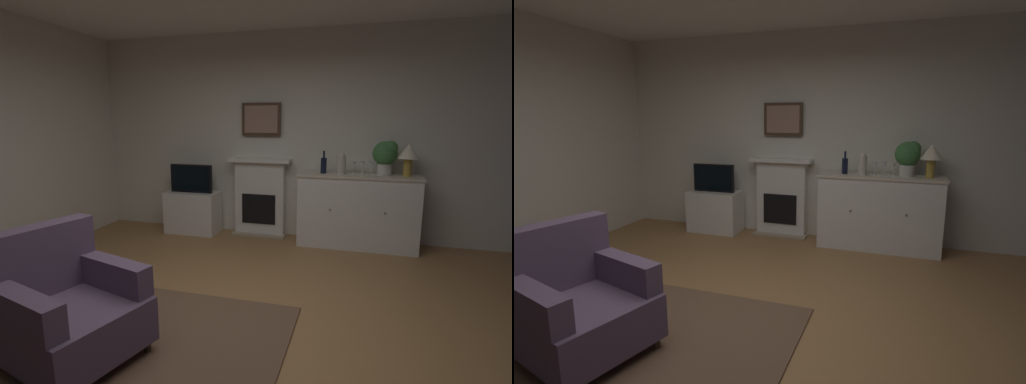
% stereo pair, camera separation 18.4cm
% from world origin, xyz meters
% --- Properties ---
extents(ground_plane, '(5.83, 5.48, 0.10)m').
position_xyz_m(ground_plane, '(0.00, 0.00, -0.05)').
color(ground_plane, '#9E7042').
rests_on(ground_plane, ground).
extents(wall_rear, '(5.83, 0.06, 2.80)m').
position_xyz_m(wall_rear, '(0.00, 2.71, 1.40)').
color(wall_rear, silver).
rests_on(wall_rear, ground_plane).
extents(area_rug, '(2.48, 1.91, 0.02)m').
position_xyz_m(area_rug, '(-0.73, -0.41, 0.01)').
color(area_rug, brown).
rests_on(area_rug, ground_plane).
extents(fireplace_unit, '(0.87, 0.30, 1.10)m').
position_xyz_m(fireplace_unit, '(-0.42, 2.58, 0.55)').
color(fireplace_unit, white).
rests_on(fireplace_unit, ground_plane).
extents(framed_picture, '(0.55, 0.04, 0.45)m').
position_xyz_m(framed_picture, '(-0.42, 2.63, 1.63)').
color(framed_picture, '#473323').
extents(sideboard_cabinet, '(1.52, 0.49, 0.95)m').
position_xyz_m(sideboard_cabinet, '(0.93, 2.41, 0.48)').
color(sideboard_cabinet, white).
rests_on(sideboard_cabinet, ground_plane).
extents(table_lamp, '(0.26, 0.26, 0.40)m').
position_xyz_m(table_lamp, '(1.50, 2.41, 1.23)').
color(table_lamp, '#B79338').
rests_on(table_lamp, sideboard_cabinet).
extents(wine_bottle, '(0.08, 0.08, 0.29)m').
position_xyz_m(wine_bottle, '(0.48, 2.40, 1.06)').
color(wine_bottle, black).
rests_on(wine_bottle, sideboard_cabinet).
extents(wine_glass_left, '(0.07, 0.07, 0.16)m').
position_xyz_m(wine_glass_left, '(0.85, 2.40, 1.07)').
color(wine_glass_left, silver).
rests_on(wine_glass_left, sideboard_cabinet).
extents(wine_glass_center, '(0.07, 0.07, 0.16)m').
position_xyz_m(wine_glass_center, '(0.96, 2.42, 1.07)').
color(wine_glass_center, silver).
rests_on(wine_glass_center, sideboard_cabinet).
extents(wine_glass_right, '(0.07, 0.07, 0.16)m').
position_xyz_m(wine_glass_right, '(1.07, 2.39, 1.07)').
color(wine_glass_right, silver).
rests_on(wine_glass_right, sideboard_cabinet).
extents(vase_decorative, '(0.11, 0.11, 0.28)m').
position_xyz_m(vase_decorative, '(0.71, 2.36, 1.09)').
color(vase_decorative, beige).
rests_on(vase_decorative, sideboard_cabinet).
extents(tv_cabinet, '(0.75, 0.42, 0.60)m').
position_xyz_m(tv_cabinet, '(-1.39, 2.42, 0.30)').
color(tv_cabinet, white).
rests_on(tv_cabinet, ground_plane).
extents(tv_set, '(0.62, 0.07, 0.40)m').
position_xyz_m(tv_set, '(-1.39, 2.40, 0.80)').
color(tv_set, black).
rests_on(tv_set, tv_cabinet).
extents(potted_plant_fern, '(0.30, 0.30, 0.43)m').
position_xyz_m(potted_plant_fern, '(-2.29, 0.58, 0.26)').
color(potted_plant_fern, silver).
rests_on(potted_plant_fern, ground_plane).
extents(potted_plant_small, '(0.30, 0.30, 0.43)m').
position_xyz_m(potted_plant_small, '(1.24, 2.45, 1.21)').
color(potted_plant_small, beige).
rests_on(potted_plant_small, sideboard_cabinet).
extents(armchair, '(0.98, 0.95, 0.92)m').
position_xyz_m(armchair, '(-0.92, -0.58, 0.38)').
color(armchair, '#604C66').
rests_on(armchair, ground_plane).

